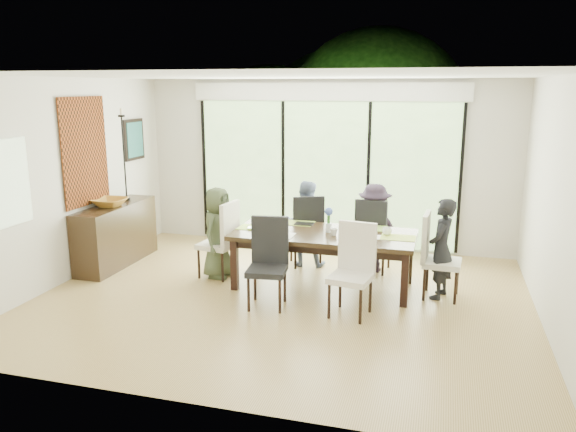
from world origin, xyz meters
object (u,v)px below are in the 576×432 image
(chair_near_right, at_px, (351,271))
(person_left_end, at_px, (218,232))
(bowl, at_px, (110,202))
(cup_a, at_px, (276,223))
(chair_left_end, at_px, (217,239))
(laptop, at_px, (259,229))
(cup_b, at_px, (334,232))
(cup_c, at_px, (387,231))
(person_far_left, at_px, (305,223))
(vase, at_px, (328,228))
(chair_right_end, at_px, (443,256))
(chair_far_right, at_px, (374,234))
(table_top, at_px, (324,235))
(chair_near_left, at_px, (267,264))
(person_right_end, at_px, (441,249))
(sideboard, at_px, (116,235))
(person_far_right, at_px, (374,228))
(chair_far_left, at_px, (306,229))

(chair_near_right, bearing_deg, person_left_end, 165.71)
(bowl, bearing_deg, cup_a, 3.01)
(chair_left_end, distance_m, person_left_end, 0.09)
(laptop, height_order, cup_b, cup_b)
(person_left_end, distance_m, cup_c, 2.29)
(person_far_left, distance_m, vase, 0.94)
(chair_left_end, bearing_deg, cup_a, 108.59)
(cup_b, bearing_deg, cup_c, 17.10)
(chair_right_end, relative_size, chair_far_right, 1.00)
(person_far_left, bearing_deg, person_left_end, 35.59)
(table_top, distance_m, vase, 0.11)
(vase, height_order, cup_a, vase)
(chair_far_right, xyz_separation_m, cup_a, (-1.25, -0.70, 0.24))
(cup_b, distance_m, bowl, 3.31)
(chair_near_left, bearing_deg, table_top, 53.20)
(chair_left_end, bearing_deg, cup_c, 100.46)
(laptop, relative_size, bowl, 0.68)
(person_right_end, bearing_deg, sideboard, -77.39)
(laptop, bearing_deg, person_right_end, -7.76)
(person_right_end, xyz_separation_m, cup_b, (-1.33, -0.10, 0.15))
(person_right_end, distance_m, person_far_right, 1.25)
(person_far_left, height_order, cup_a, person_far_left)
(person_far_right, xyz_separation_m, cup_c, (0.25, -0.73, 0.15))
(chair_far_right, height_order, laptop, chair_far_right)
(sideboard, bearing_deg, bowl, -90.00)
(chair_near_left, relative_size, cup_a, 8.87)
(chair_right_end, xyz_separation_m, person_left_end, (-2.98, 0.00, 0.09))
(chair_near_left, distance_m, cup_c, 1.64)
(person_far_right, distance_m, cup_c, 0.79)
(chair_right_end, relative_size, chair_near_right, 1.00)
(chair_far_right, bearing_deg, sideboard, 18.12)
(chair_near_right, relative_size, person_far_right, 0.85)
(person_left_end, relative_size, cup_a, 10.40)
(chair_near_right, bearing_deg, cup_b, 123.87)
(chair_near_left, height_order, bowl, chair_near_left)
(laptop, distance_m, cup_a, 0.29)
(table_top, relative_size, cup_b, 24.00)
(vase, xyz_separation_m, bowl, (-3.20, -0.03, 0.16))
(cup_b, bearing_deg, chair_near_left, -130.17)
(laptop, bearing_deg, chair_right_end, -7.78)
(person_far_right, bearing_deg, laptop, 34.04)
(person_right_end, distance_m, person_far_left, 2.10)
(chair_far_left, height_order, chair_near_right, same)
(table_top, distance_m, chair_left_end, 1.51)
(table_top, distance_m, person_far_left, 0.95)
(person_left_end, height_order, vase, person_left_end)
(laptop, bearing_deg, chair_near_right, -39.92)
(chair_right_end, height_order, laptop, chair_right_end)
(chair_far_left, relative_size, person_right_end, 0.85)
(bowl, bearing_deg, cup_b, -2.10)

